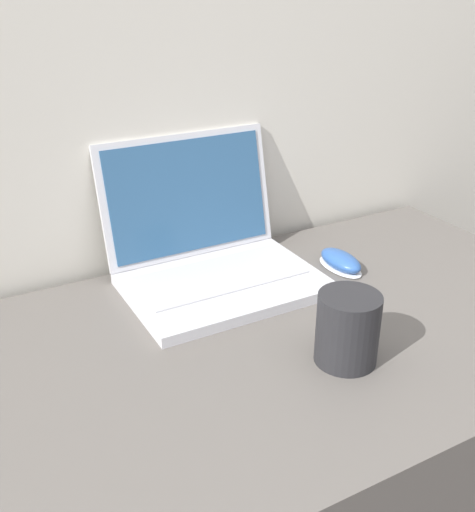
{
  "coord_description": "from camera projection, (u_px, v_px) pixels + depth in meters",
  "views": [
    {
      "loc": [
        -0.42,
        -0.37,
        1.28
      ],
      "look_at": [
        0.04,
        0.45,
        0.83
      ],
      "focal_mm": 42.0,
      "sensor_mm": 36.0,
      "label": 1
    }
  ],
  "objects": [
    {
      "name": "computer_mouse",
      "position": [
        341.0,
        261.0,
        1.2
      ],
      "size": [
        0.06,
        0.11,
        0.03
      ],
      "color": "white",
      "rests_on": "desk"
    },
    {
      "name": "laptop",
      "position": [
        211.0,
        251.0,
        1.14
      ],
      "size": [
        0.36,
        0.31,
        0.26
      ],
      "color": "silver",
      "rests_on": "desk"
    },
    {
      "name": "drink_cup",
      "position": [
        348.0,
        328.0,
        0.9
      ],
      "size": [
        0.1,
        0.1,
        0.11
      ],
      "color": "#232326",
      "rests_on": "desk"
    },
    {
      "name": "desk",
      "position": [
        250.0,
        503.0,
        1.13
      ],
      "size": [
        1.31,
        0.67,
        0.74
      ],
      "color": "#5B5651",
      "rests_on": "ground_plane"
    }
  ]
}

